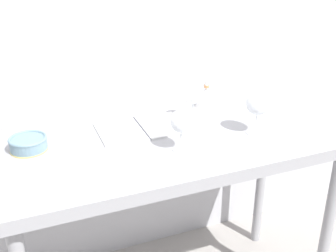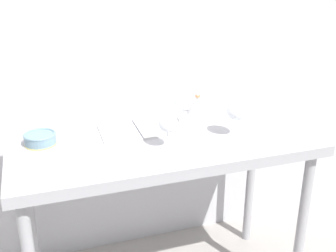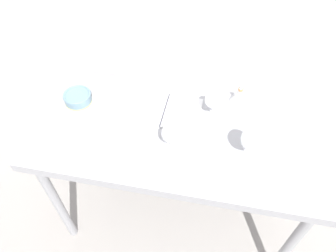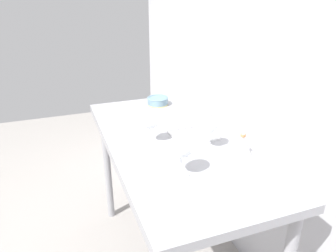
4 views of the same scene
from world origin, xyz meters
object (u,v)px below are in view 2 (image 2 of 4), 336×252
wine_glass_near_right (237,111)px  tasting_sheet_upper (235,119)px  open_notebook (138,130)px  tasting_bowl (40,138)px  wine_glass_near_center (168,124)px  tasting_sheet_lower (79,155)px  decanter_funnel (197,105)px  wine_glass_far_right (183,103)px

wine_glass_near_right → tasting_sheet_upper: bearing=63.3°
open_notebook → tasting_bowl: size_ratio=2.55×
wine_glass_near_center → tasting_bowl: wine_glass_near_center is taller
open_notebook → tasting_bowl: 0.45m
wine_glass_near_right → tasting_sheet_lower: bearing=178.2°
tasting_sheet_upper → decanter_funnel: (-0.16, 0.13, 0.05)m
wine_glass_near_center → wine_glass_near_right: size_ratio=0.90×
tasting_sheet_upper → tasting_bowl: bearing=167.5°
open_notebook → tasting_sheet_upper: open_notebook is taller
wine_glass_far_right → tasting_bowl: (-0.69, -0.02, -0.09)m
open_notebook → tasting_sheet_lower: bearing=-146.8°
wine_glass_near_right → wine_glass_near_center: bearing=-176.3°
wine_glass_near_right → tasting_bowl: (-0.87, 0.19, -0.10)m
open_notebook → tasting_bowl: bearing=-176.5°
decanter_funnel → tasting_sheet_lower: bearing=-155.0°
tasting_sheet_lower → tasting_bowl: (-0.15, 0.17, 0.03)m
open_notebook → tasting_sheet_lower: size_ratio=1.31×
open_notebook → tasting_sheet_upper: bearing=0.3°
wine_glass_near_right → tasting_sheet_lower: (-0.72, 0.02, -0.13)m
open_notebook → tasting_sheet_lower: open_notebook is taller
open_notebook → tasting_sheet_upper: size_ratio=1.67×
tasting_sheet_upper → tasting_sheet_lower: bearing=179.3°
tasting_sheet_upper → wine_glass_near_right: bearing=-129.9°
tasting_bowl → wine_glass_far_right: bearing=1.8°
wine_glass_near_center → tasting_bowl: size_ratio=1.14×
wine_glass_far_right → tasting_sheet_lower: 0.59m
wine_glass_far_right → decanter_funnel: 0.18m
wine_glass_near_center → tasting_sheet_lower: (-0.38, 0.04, -0.11)m
wine_glass_near_center → tasting_sheet_lower: bearing=173.4°
tasting_sheet_upper → decanter_funnel: 0.21m
wine_glass_near_right → wine_glass_far_right: bearing=130.0°
wine_glass_far_right → tasting_sheet_lower: size_ratio=0.59×
open_notebook → tasting_bowl: (-0.45, -0.02, 0.02)m
wine_glass_near_right → open_notebook: bearing=153.1°
wine_glass_near_right → open_notebook: wine_glass_near_right is taller
tasting_sheet_upper → tasting_bowl: (-0.97, -0.01, 0.03)m
wine_glass_near_center → open_notebook: wine_glass_near_center is taller
open_notebook → tasting_bowl: tasting_bowl is taller
tasting_bowl → wine_glass_near_center: bearing=-22.2°
wine_glass_near_right → decanter_funnel: bearing=99.9°
decanter_funnel → tasting_bowl: bearing=-170.3°
wine_glass_near_center → decanter_funnel: bearing=51.4°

